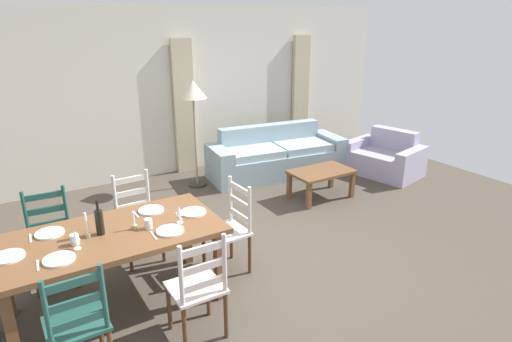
{
  "coord_description": "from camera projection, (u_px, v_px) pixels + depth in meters",
  "views": [
    {
      "loc": [
        -2.04,
        -3.53,
        2.52
      ],
      "look_at": [
        0.57,
        0.7,
        0.75
      ],
      "focal_mm": 30.57,
      "sensor_mm": 36.0,
      "label": 1
    }
  ],
  "objects": [
    {
      "name": "fork_head_east",
      "position": [
        179.0,
        216.0,
        4.08
      ],
      "size": [
        0.03,
        0.17,
        0.01
      ],
      "primitive_type": "cube",
      "rotation": [
        0.0,
        0.0,
        -0.07
      ],
      "color": "silver",
      "rests_on": "dining_table"
    },
    {
      "name": "armchair_upholstered",
      "position": [
        386.0,
        159.0,
        7.36
      ],
      "size": [
        1.04,
        1.31,
        0.72
      ],
      "color": "#A59EBA",
      "rests_on": "ground_plane"
    },
    {
      "name": "fork_near_left",
      "position": [
        38.0,
        265.0,
        3.27
      ],
      "size": [
        0.03,
        0.17,
        0.01
      ],
      "primitive_type": "cube",
      "rotation": [
        0.0,
        0.0,
        -0.08
      ],
      "color": "silver",
      "rests_on": "dining_table"
    },
    {
      "name": "dinner_plate_head_west",
      "position": [
        8.0,
        257.0,
        3.38
      ],
      "size": [
        0.24,
        0.24,
        0.02
      ],
      "primitive_type": "cylinder",
      "color": "white",
      "rests_on": "dining_table"
    },
    {
      "name": "coffee_cup_primary",
      "position": [
        148.0,
        224.0,
        3.83
      ],
      "size": [
        0.07,
        0.07,
        0.09
      ],
      "primitive_type": "cylinder",
      "color": "silver",
      "rests_on": "dining_table"
    },
    {
      "name": "coffee_cup_secondary",
      "position": [
        75.0,
        240.0,
        3.56
      ],
      "size": [
        0.07,
        0.07,
        0.09
      ],
      "primitive_type": "cylinder",
      "color": "silver",
      "rests_on": "dining_table"
    },
    {
      "name": "wine_bottle",
      "position": [
        99.0,
        222.0,
        3.71
      ],
      "size": [
        0.07,
        0.07,
        0.32
      ],
      "color": "black",
      "rests_on": "dining_table"
    },
    {
      "name": "wine_glass_near_right",
      "position": [
        179.0,
        211.0,
        3.92
      ],
      "size": [
        0.06,
        0.06,
        0.16
      ],
      "color": "white",
      "rests_on": "dining_table"
    },
    {
      "name": "curtain_panel_right",
      "position": [
        300.0,
        95.0,
        8.38
      ],
      "size": [
        0.35,
        0.08,
        2.2
      ],
      "primitive_type": "cube",
      "color": "#B8AD8A",
      "rests_on": "ground_plane"
    },
    {
      "name": "curtain_panel_left",
      "position": [
        184.0,
        107.0,
        7.19
      ],
      "size": [
        0.35,
        0.08,
        2.2
      ],
      "primitive_type": "cube",
      "color": "#B8AD8A",
      "rests_on": "ground_plane"
    },
    {
      "name": "ground_plane",
      "position": [
        246.0,
        265.0,
        4.69
      ],
      "size": [
        9.6,
        9.6,
        0.02
      ],
      "primitive_type": "cube",
      "color": "#473F34"
    },
    {
      "name": "wall_far",
      "position": [
        139.0,
        95.0,
        6.88
      ],
      "size": [
        9.6,
        0.16,
        2.7
      ],
      "primitive_type": "cube",
      "color": "beige",
      "rests_on": "ground_plane"
    },
    {
      "name": "candle_short",
      "position": [
        134.0,
        225.0,
        3.82
      ],
      "size": [
        0.05,
        0.05,
        0.16
      ],
      "color": "#998C66",
      "rests_on": "dining_table"
    },
    {
      "name": "wine_glass_near_left",
      "position": [
        76.0,
        237.0,
        3.47
      ],
      "size": [
        0.06,
        0.06,
        0.16
      ],
      "color": "white",
      "rests_on": "dining_table"
    },
    {
      "name": "candle_tall",
      "position": [
        87.0,
        230.0,
        3.67
      ],
      "size": [
        0.05,
        0.05,
        0.23
      ],
      "color": "#998C66",
      "rests_on": "dining_table"
    },
    {
      "name": "dinner_plate_near_left",
      "position": [
        59.0,
        259.0,
        3.34
      ],
      "size": [
        0.24,
        0.24,
        0.02
      ],
      "primitive_type": "cylinder",
      "color": "white",
      "rests_on": "dining_table"
    },
    {
      "name": "dinner_plate_far_left",
      "position": [
        50.0,
        233.0,
        3.74
      ],
      "size": [
        0.24,
        0.24,
        0.02
      ],
      "primitive_type": "cylinder",
      "color": "white",
      "rests_on": "dining_table"
    },
    {
      "name": "fork_near_right",
      "position": [
        154.0,
        236.0,
        3.71
      ],
      "size": [
        0.02,
        0.17,
        0.01
      ],
      "primitive_type": "cube",
      "rotation": [
        0.0,
        0.0,
        -0.03
      ],
      "color": "silver",
      "rests_on": "dining_table"
    },
    {
      "name": "fork_far_right",
      "position": [
        136.0,
        214.0,
        4.12
      ],
      "size": [
        0.02,
        0.17,
        0.01
      ],
      "primitive_type": "cube",
      "rotation": [
        0.0,
        0.0,
        0.0
      ],
      "color": "silver",
      "rests_on": "dining_table"
    },
    {
      "name": "standing_lamp",
      "position": [
        193.0,
        96.0,
        6.41
      ],
      "size": [
        0.4,
        0.4,
        1.64
      ],
      "color": "#332D28",
      "rests_on": "ground_plane"
    },
    {
      "name": "dining_chair_far_right",
      "position": [
        137.0,
        218.0,
        4.67
      ],
      "size": [
        0.43,
        0.41,
        0.96
      ],
      "color": "silver",
      "rests_on": "ground_plane"
    },
    {
      "name": "dining_chair_near_right",
      "position": [
        198.0,
        288.0,
        3.47
      ],
      "size": [
        0.42,
        0.4,
        0.96
      ],
      "color": "beige",
      "rests_on": "ground_plane"
    },
    {
      "name": "dinner_plate_head_east",
      "position": [
        193.0,
        212.0,
        4.15
      ],
      "size": [
        0.24,
        0.24,
        0.02
      ],
      "primitive_type": "cylinder",
      "color": "white",
      "rests_on": "dining_table"
    },
    {
      "name": "dining_chair_near_left",
      "position": [
        77.0,
        324.0,
        3.06
      ],
      "size": [
        0.43,
        0.41,
        0.96
      ],
      "color": "#225046",
      "rests_on": "ground_plane"
    },
    {
      "name": "dinner_plate_near_right",
      "position": [
        170.0,
        231.0,
        3.79
      ],
      "size": [
        0.24,
        0.24,
        0.02
      ],
      "primitive_type": "cylinder",
      "color": "white",
      "rests_on": "dining_table"
    },
    {
      "name": "dining_chair_head_east",
      "position": [
        230.0,
        228.0,
        4.45
      ],
      "size": [
        0.42,
        0.44,
        0.96
      ],
      "color": "beige",
      "rests_on": "ground_plane"
    },
    {
      "name": "coffee_table",
      "position": [
        321.0,
        175.0,
        6.31
      ],
      "size": [
        0.9,
        0.56,
        0.42
      ],
      "color": "brown",
      "rests_on": "ground_plane"
    },
    {
      "name": "dinner_plate_far_right",
      "position": [
        151.0,
        210.0,
        4.19
      ],
      "size": [
        0.24,
        0.24,
        0.02
      ],
      "primitive_type": "cylinder",
      "color": "white",
      "rests_on": "dining_table"
    },
    {
      "name": "dining_chair_far_left",
      "position": [
        51.0,
        238.0,
        4.24
      ],
      "size": [
        0.45,
        0.43,
        0.96
      ],
      "color": "#215447",
      "rests_on": "ground_plane"
    },
    {
      "name": "fork_far_left",
      "position": [
        30.0,
        238.0,
        3.67
      ],
      "size": [
        0.03,
        0.17,
        0.01
      ],
      "primitive_type": "cube",
      "rotation": [
        0.0,
        0.0,
        -0.06
      ],
      "color": "silver",
      "rests_on": "dining_table"
    },
    {
      "name": "dining_table",
      "position": [
        111.0,
        242.0,
        3.8
      ],
      "size": [
        1.9,
        0.96,
        0.75
      ],
      "color": "brown",
      "rests_on": "ground_plane"
    },
    {
      "name": "couch",
      "position": [
        275.0,
        157.0,
        7.31
      ],
      "size": [
        2.36,
        1.08,
        0.8
      ],
      "color": "#95ACB7",
      "rests_on": "ground_plane"
    }
  ]
}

